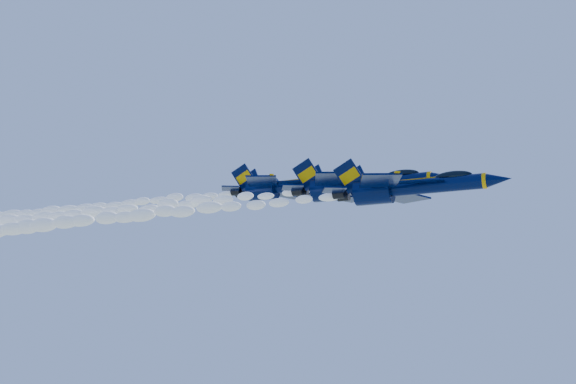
% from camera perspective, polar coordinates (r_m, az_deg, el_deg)
% --- Properties ---
extents(jet_lead, '(18.26, 14.98, 6.79)m').
position_cam_1_polar(jet_lead, '(75.35, 9.46, 0.39)').
color(jet_lead, '#010B30').
extents(smoke_trail_jet_lead, '(65.68, 2.47, 2.23)m').
position_cam_1_polar(smoke_trail_jet_lead, '(93.61, -15.39, -2.15)').
color(smoke_trail_jet_lead, white).
extents(jet_second, '(19.49, 15.99, 7.24)m').
position_cam_1_polar(jet_second, '(85.82, 5.77, 0.58)').
color(jet_second, '#010B30').
extents(smoke_trail_jet_second, '(65.68, 2.64, 2.38)m').
position_cam_1_polar(smoke_trail_jet_second, '(105.58, -15.98, -1.74)').
color(smoke_trail_jet_second, white).
extents(jet_third, '(19.69, 16.15, 7.32)m').
position_cam_1_polar(jet_third, '(101.67, 0.00, 0.47)').
color(jet_third, '#010B30').
extents(smoke_trail_jet_third, '(65.68, 2.67, 2.40)m').
position_cam_1_polar(smoke_trail_jet_third, '(123.72, -17.78, -1.51)').
color(smoke_trail_jet_third, white).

